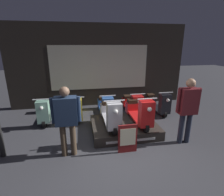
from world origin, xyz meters
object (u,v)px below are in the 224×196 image
scooter_display_right (139,112)px  scooter_backrow_3 (132,105)px  scooter_backrow_4 (158,103)px  person_right_browsing (188,106)px  street_bollard (0,137)px  scooter_backrow_2 (105,107)px  scooter_backrow_0 (47,110)px  scooter_display_left (110,114)px  price_sign_board (128,139)px  scooter_backrow_1 (77,108)px  person_left_browsing (66,116)px

scooter_display_right → scooter_backrow_3: (0.21, 1.33, -0.27)m
scooter_backrow_4 → person_right_browsing: size_ratio=0.96×
scooter_backrow_3 → street_bollard: street_bollard is taller
scooter_backrow_2 → person_right_browsing: 2.81m
scooter_backrow_0 → street_bollard: size_ratio=1.65×
scooter_display_left → scooter_backrow_2: bearing=87.5°
scooter_display_right → price_sign_board: (-0.59, -0.93, -0.25)m
scooter_backrow_3 → scooter_backrow_4: (0.98, 0.00, 0.00)m
scooter_display_right → person_right_browsing: person_right_browsing is taller
scooter_backrow_1 → scooter_backrow_4: (2.95, 0.00, 0.00)m
scooter_backrow_3 → person_left_browsing: size_ratio=1.00×
scooter_display_left → person_right_browsing: 1.98m
scooter_backrow_1 → price_sign_board: 2.55m
scooter_backrow_3 → price_sign_board: size_ratio=2.29×
scooter_backrow_2 → price_sign_board: bearing=-85.4°
scooter_backrow_2 → street_bollard: 3.25m
scooter_backrow_4 → person_left_browsing: bearing=-146.0°
scooter_display_left → price_sign_board: bearing=-75.6°
scooter_display_right → person_left_browsing: bearing=-158.0°
scooter_display_left → scooter_backrow_0: bearing=145.2°
scooter_backrow_3 → person_right_browsing: bearing=-70.7°
scooter_backrow_2 → scooter_backrow_3: 0.98m
scooter_display_left → scooter_display_right: (0.83, 0.00, 0.00)m
scooter_backrow_2 → scooter_backrow_4: 1.97m
scooter_backrow_1 → scooter_backrow_3: bearing=0.0°
scooter_backrow_4 → street_bollard: size_ratio=1.65×
person_left_browsing → scooter_backrow_2: bearing=61.2°
person_left_browsing → person_right_browsing: (2.88, 0.00, 0.03)m
scooter_backrow_2 → person_left_browsing: bearing=-118.8°
scooter_display_right → street_bollard: size_ratio=1.65×
scooter_display_left → scooter_backrow_0: size_ratio=1.00×
scooter_backrow_0 → person_left_browsing: (0.81, -2.11, 0.63)m
scooter_backrow_4 → person_right_browsing: 2.23m
scooter_display_left → scooter_backrow_1: bearing=124.9°
scooter_backrow_2 → person_right_browsing: size_ratio=0.96×
scooter_backrow_2 → person_right_browsing: bearing=-50.8°
person_right_browsing → price_sign_board: size_ratio=2.38×
scooter_backrow_0 → street_bollard: street_bollard is taller
scooter_backrow_3 → scooter_backrow_4: 0.98m
scooter_backrow_4 → street_bollard: (-4.62, -1.88, 0.15)m
scooter_backrow_0 → scooter_display_left: bearing=-34.8°
scooter_display_left → scooter_display_right: bearing=0.0°
price_sign_board → scooter_backrow_1: bearing=117.3°
scooter_backrow_4 → price_sign_board: bearing=-128.3°
scooter_backrow_0 → person_left_browsing: size_ratio=1.00×
scooter_backrow_1 → scooter_backrow_3: size_ratio=1.00×
price_sign_board → street_bollard: bearing=172.4°
scooter_display_left → price_sign_board: scooter_display_left is taller
scooter_display_right → person_right_browsing: 1.29m
scooter_backrow_1 → person_left_browsing: person_left_browsing is taller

